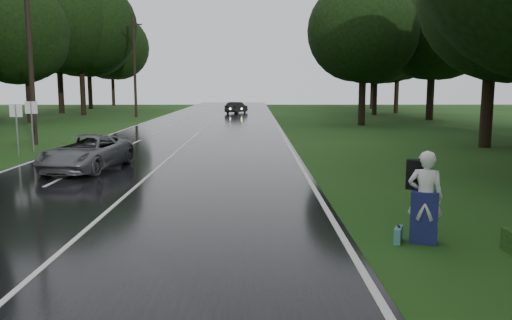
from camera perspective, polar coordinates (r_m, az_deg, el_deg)
The scene contains 16 objects.
ground at distance 11.01m, azimuth -21.07°, elevation -9.90°, with size 160.00×160.00×0.00m, color #1E4313.
road at distance 30.20m, azimuth -7.61°, elevation 1.91°, with size 12.00×140.00×0.04m, color black.
lane_center at distance 30.19m, azimuth -7.61°, elevation 1.96°, with size 0.12×140.00×0.01m, color silver.
grey_car at distance 21.20m, azimuth -18.25°, elevation 0.78°, with size 2.24×4.87×1.35m, color #575A5D.
far_car at distance 61.47m, azimuth -2.18°, elevation 5.82°, with size 1.39×4.00×1.32m, color black.
hitchhiker at distance 11.48m, azimuth 18.14°, elevation -4.26°, with size 0.85×0.82×1.99m.
suitcase at distance 11.51m, azimuth 15.47°, elevation -7.98°, with size 0.14×0.47×0.33m, color teal.
utility_pole_mid at distance 31.73m, azimuth -23.20°, elevation 1.58°, with size 1.80×0.28×10.44m, color black, non-canonical shape.
utility_pole_far at distance 55.83m, azimuth -13.11°, elevation 4.65°, with size 1.80×0.28×10.57m, color black, non-canonical shape.
road_sign_a at distance 26.68m, azimuth -24.76°, elevation 0.34°, with size 0.59×0.10×2.45m, color white, non-canonical shape.
road_sign_b at distance 28.19m, azimuth -23.36°, elevation 0.81°, with size 0.61×0.10×2.54m, color white, non-canonical shape.
tree_left_e at distance 50.42m, azimuth -23.63°, elevation 3.80°, with size 8.64×8.64×13.50m, color black, non-canonical shape.
tree_left_f at distance 60.88m, azimuth -18.51°, elevation 4.72°, with size 11.50×11.50×17.97m, color black, non-canonical shape.
tree_right_d at distance 30.52m, azimuth 23.95°, elevation 1.30°, with size 8.86×8.86×13.84m, color black, non-canonical shape.
tree_right_e at distance 44.15m, azimuth 11.56°, elevation 3.79°, with size 8.79×8.79×13.74m, color black, non-canonical shape.
tree_right_f at distance 59.87m, azimuth 12.93°, elevation 4.88°, with size 9.05×9.05×14.15m, color black, non-canonical shape.
Camera 1 is at (3.85, -9.77, 3.33)m, focal length 36.15 mm.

